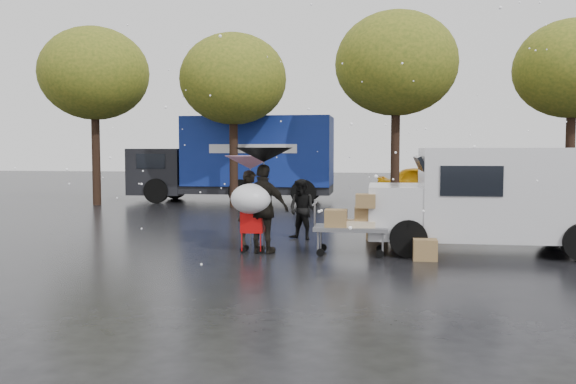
# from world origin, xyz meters

# --- Properties ---
(ground) EXTENTS (90.00, 90.00, 0.00)m
(ground) POSITION_xyz_m (0.00, 0.00, 0.00)
(ground) COLOR black
(ground) RESTS_ON ground
(person_pink) EXTENTS (0.74, 0.66, 1.70)m
(person_pink) POSITION_xyz_m (-0.99, 1.15, 0.85)
(person_pink) COLOR black
(person_pink) RESTS_ON ground
(person_middle) EXTENTS (0.88, 0.80, 1.46)m
(person_middle) POSITION_xyz_m (0.08, 2.05, 0.73)
(person_middle) COLOR black
(person_middle) RESTS_ON ground
(person_black) EXTENTS (1.18, 0.73, 1.87)m
(person_black) POSITION_xyz_m (-0.46, -0.02, 0.93)
(person_black) COLOR black
(person_black) RESTS_ON ground
(umbrella_pink) EXTENTS (1.17, 1.17, 2.02)m
(umbrella_pink) POSITION_xyz_m (-0.99, 1.15, 1.87)
(umbrella_pink) COLOR #4C4C4C
(umbrella_pink) RESTS_ON ground
(umbrella_black) EXTENTS (1.20, 1.20, 2.21)m
(umbrella_black) POSITION_xyz_m (-0.46, -0.02, 2.05)
(umbrella_black) COLOR #4C4C4C
(umbrella_black) RESTS_ON ground
(vendor_cart) EXTENTS (1.52, 0.80, 1.27)m
(vendor_cart) POSITION_xyz_m (1.42, 0.08, 0.73)
(vendor_cart) COLOR slate
(vendor_cart) RESTS_ON ground
(shopping_cart) EXTENTS (0.84, 0.84, 1.46)m
(shopping_cart) POSITION_xyz_m (-0.72, -0.08, 1.06)
(shopping_cart) COLOR red
(shopping_cart) RESTS_ON ground
(white_van) EXTENTS (4.91, 2.18, 2.20)m
(white_van) POSITION_xyz_m (4.31, 0.90, 1.16)
(white_van) COLOR silver
(white_van) RESTS_ON ground
(blue_truck) EXTENTS (8.30, 2.60, 3.50)m
(blue_truck) POSITION_xyz_m (-3.81, 12.23, 1.76)
(blue_truck) COLOR navy
(blue_truck) RESTS_ON ground
(box_ground_near) EXTENTS (0.46, 0.37, 0.41)m
(box_ground_near) POSITION_xyz_m (2.81, -0.35, 0.21)
(box_ground_near) COLOR olive
(box_ground_near) RESTS_ON ground
(box_ground_far) EXTENTS (0.53, 0.43, 0.38)m
(box_ground_far) POSITION_xyz_m (1.87, 2.20, 0.19)
(box_ground_far) COLOR olive
(box_ground_far) RESTS_ON ground
(yellow_taxi) EXTENTS (4.64, 2.17, 1.54)m
(yellow_taxi) POSITION_xyz_m (4.07, 12.44, 0.77)
(yellow_taxi) COLOR #E69F0C
(yellow_taxi) RESTS_ON ground
(tree_row) EXTENTS (21.60, 4.40, 7.12)m
(tree_row) POSITION_xyz_m (-0.47, 10.00, 5.02)
(tree_row) COLOR black
(tree_row) RESTS_ON ground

